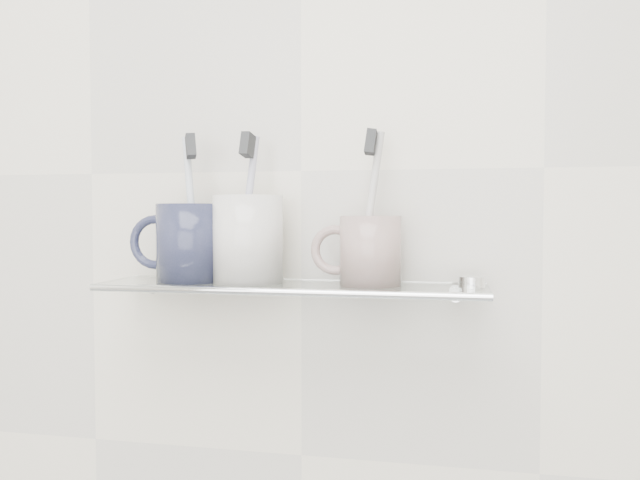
% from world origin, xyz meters
% --- Properties ---
extents(wall_back, '(2.50, 0.00, 2.50)m').
position_xyz_m(wall_back, '(0.00, 1.10, 1.25)').
color(wall_back, beige).
rests_on(wall_back, ground).
extents(shelf_glass, '(0.50, 0.12, 0.01)m').
position_xyz_m(shelf_glass, '(0.00, 1.04, 1.10)').
color(shelf_glass, silver).
rests_on(shelf_glass, wall_back).
extents(shelf_rail, '(0.50, 0.01, 0.01)m').
position_xyz_m(shelf_rail, '(0.00, 0.98, 1.10)').
color(shelf_rail, silver).
rests_on(shelf_rail, shelf_glass).
extents(bracket_left, '(0.02, 0.03, 0.02)m').
position_xyz_m(bracket_left, '(-0.21, 1.09, 1.09)').
color(bracket_left, silver).
rests_on(bracket_left, wall_back).
extents(bracket_right, '(0.02, 0.03, 0.02)m').
position_xyz_m(bracket_right, '(0.21, 1.09, 1.09)').
color(bracket_right, silver).
rests_on(bracket_right, wall_back).
extents(mug_left, '(0.10, 0.10, 0.10)m').
position_xyz_m(mug_left, '(-0.14, 1.04, 1.15)').
color(mug_left, '#1A1F34').
rests_on(mug_left, shelf_glass).
extents(mug_left_handle, '(0.07, 0.01, 0.07)m').
position_xyz_m(mug_left_handle, '(-0.19, 1.04, 1.15)').
color(mug_left_handle, '#1A1F34').
rests_on(mug_left_handle, mug_left).
extents(toothbrush_left, '(0.04, 0.04, 0.19)m').
position_xyz_m(toothbrush_left, '(-0.14, 1.04, 1.20)').
color(toothbrush_left, silver).
rests_on(toothbrush_left, mug_left).
extents(bristles_left, '(0.02, 0.03, 0.03)m').
position_xyz_m(bristles_left, '(-0.14, 1.04, 1.28)').
color(bristles_left, '#292B2D').
rests_on(bristles_left, toothbrush_left).
extents(mug_center, '(0.11, 0.11, 0.11)m').
position_xyz_m(mug_center, '(-0.06, 1.04, 1.16)').
color(mug_center, silver).
rests_on(mug_center, shelf_glass).
extents(mug_center_handle, '(0.08, 0.01, 0.08)m').
position_xyz_m(mug_center_handle, '(-0.11, 1.04, 1.16)').
color(mug_center_handle, silver).
rests_on(mug_center_handle, mug_center).
extents(toothbrush_center, '(0.02, 0.05, 0.19)m').
position_xyz_m(toothbrush_center, '(-0.06, 1.04, 1.20)').
color(toothbrush_center, '#9290B4').
rests_on(toothbrush_center, mug_center).
extents(bristles_center, '(0.02, 0.03, 0.03)m').
position_xyz_m(bristles_center, '(-0.06, 1.04, 1.28)').
color(bristles_center, '#292B2D').
rests_on(bristles_center, toothbrush_center).
extents(mug_right, '(0.09, 0.09, 0.09)m').
position_xyz_m(mug_right, '(0.10, 1.04, 1.14)').
color(mug_right, silver).
rests_on(mug_right, shelf_glass).
extents(mug_right_handle, '(0.06, 0.01, 0.06)m').
position_xyz_m(mug_right_handle, '(0.06, 1.04, 1.14)').
color(mug_right_handle, silver).
rests_on(mug_right_handle, mug_right).
extents(toothbrush_right, '(0.03, 0.03, 0.19)m').
position_xyz_m(toothbrush_right, '(0.10, 1.04, 1.20)').
color(toothbrush_right, beige).
rests_on(toothbrush_right, mug_right).
extents(bristles_right, '(0.02, 0.03, 0.03)m').
position_xyz_m(bristles_right, '(0.10, 1.04, 1.28)').
color(bristles_right, '#292B2D').
rests_on(bristles_right, toothbrush_right).
extents(chrome_cap, '(0.03, 0.03, 0.01)m').
position_xyz_m(chrome_cap, '(0.23, 1.04, 1.11)').
color(chrome_cap, silver).
rests_on(chrome_cap, shelf_glass).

